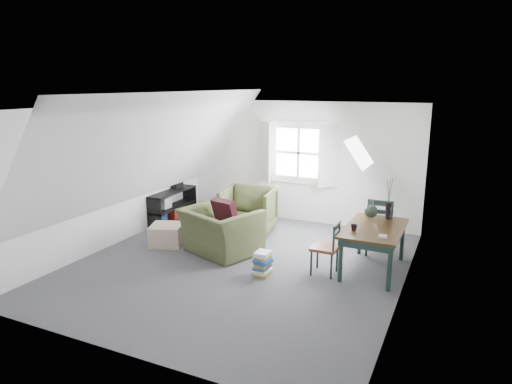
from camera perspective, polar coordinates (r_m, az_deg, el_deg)
The scene contains 24 objects.
floor at distance 7.44m, azimuth -2.08°, elevation -9.06°, with size 5.50×5.50×0.00m, color #47474B.
ceiling at distance 6.88m, azimuth -2.26°, elevation 10.55°, with size 5.50×5.50×0.00m, color white.
wall_back at distance 9.54m, azimuth 5.41°, elevation 3.73°, with size 5.00×5.00×0.00m, color white.
wall_front at distance 4.87m, azimuth -17.19°, elevation -6.27°, with size 5.00×5.00×0.00m, color white.
wall_left at distance 8.47m, azimuth -17.40°, elevation 1.96°, with size 5.50×5.50×0.00m, color white.
wall_right at distance 6.35m, azimuth 18.35°, elevation -1.81°, with size 5.50×5.50×0.00m, color white.
slope_left at distance 7.78m, azimuth -12.45°, elevation 5.21°, with size 5.50×5.50×0.00m, color white.
slope_right at distance 6.41m, azimuth 10.24°, elevation 3.61°, with size 5.50×5.50×0.00m, color white.
dormer_window at distance 9.44m, azimuth 5.28°, elevation 4.86°, with size 1.71×0.35×1.30m.
skylight at distance 7.66m, azimuth 12.77°, elevation 4.84°, with size 0.55×0.75×0.04m, color white.
armchair_near at distance 7.95m, azimuth -4.37°, elevation -7.57°, with size 1.20×1.05×0.78m, color #3F4424.
armchair_far at distance 8.97m, azimuth -0.93°, elevation -5.07°, with size 0.96×0.99×0.90m, color #3F4424.
throw_pillow at distance 7.86m, azimuth -3.92°, elevation -2.48°, with size 0.45×0.13×0.45m, color #340E18.
ottoman at distance 8.42m, azimuth -11.08°, elevation -5.26°, with size 0.55×0.55×0.37m, color tan.
dining_table at distance 7.24m, azimuth 14.56°, elevation -4.97°, with size 0.85×1.41×0.71m.
demijohn at distance 7.63m, azimuth 14.19°, elevation -2.29°, with size 0.22×0.22×0.31m.
vase_twigs at distance 7.68m, azimuth 16.17°, elevation -2.15°, with size 0.08×0.09×0.66m.
cup at distance 6.98m, azimuth 12.12°, elevation -4.73°, with size 0.10×0.10×0.09m, color black.
paper_box at distance 6.75m, azimuth 15.57°, elevation -5.38°, with size 0.11×0.07×0.04m, color white.
dining_chair_far at distance 7.96m, azimuth 15.34°, elevation -4.05°, with size 0.47×0.47×1.00m.
dining_chair_near at distance 7.03m, azimuth 8.85°, elevation -6.84°, with size 0.39×0.39×0.82m.
media_shelf at distance 9.72m, azimuth -10.72°, elevation -1.99°, with size 0.44×1.31×0.67m.
electronics_box at distance 9.85m, azimuth -9.84°, elevation 0.91°, with size 0.16×0.23×0.18m, color black.
magazine_stack at distance 7.00m, azimuth 0.84°, elevation -8.92°, with size 0.27×0.32×0.36m.
Camera 1 is at (3.15, -6.11, 2.84)m, focal length 32.00 mm.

